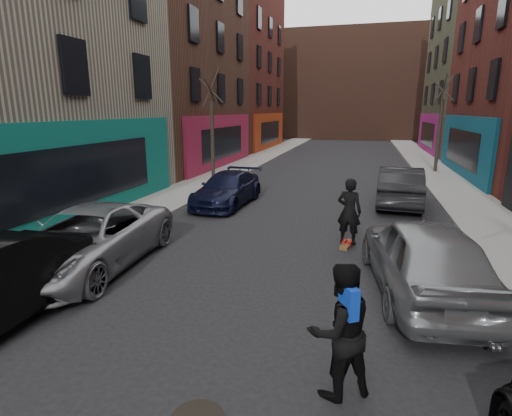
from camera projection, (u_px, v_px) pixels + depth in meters
The scene contains 13 objects.
sidewalk_left at pixel (264, 156), 33.60m from camera, with size 2.50×84.00×0.13m, color gray.
sidewalk_right at pixel (423, 161), 30.45m from camera, with size 2.50×84.00×0.13m, color gray.
buildings_left at pixel (61, 21), 20.35m from camera, with size 12.00×56.00×16.50m, color #5C221A.
building_far at pixel (354, 86), 54.74m from camera, with size 40.00×10.00×14.00m, color #47281E.
tree_left_far at pixel (212, 119), 21.55m from camera, with size 2.00×2.00×6.50m, color black, non-canonical shape.
tree_right_far at pixel (441, 115), 24.00m from camera, with size 2.00×2.00×6.80m, color black, non-canonical shape.
parked_left_far at pixel (88, 239), 9.84m from camera, with size 2.47×5.37×1.49m, color gray.
parked_left_end at pixel (227, 189), 16.48m from camera, with size 1.87×4.59×1.33m, color black.
parked_right_far at pixel (423, 256), 8.41m from camera, with size 1.99×4.94×1.68m, color gray.
parked_right_end at pixel (400, 186), 16.42m from camera, with size 1.68×4.83×1.59m, color black.
skateboard at pixel (347, 245), 11.53m from camera, with size 0.22×0.80×0.10m, color brown.
skateboarder at pixel (349, 211), 11.29m from camera, with size 0.69×0.46×1.90m, color black.
pedestrian at pixel (340, 330), 5.35m from camera, with size 1.18×1.12×1.92m.
Camera 1 is at (1.85, -2.70, 3.84)m, focal length 28.00 mm.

